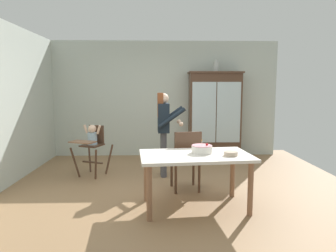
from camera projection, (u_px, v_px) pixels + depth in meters
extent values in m
plane|color=#93704C|center=(167.00, 191.00, 4.79)|extent=(6.24, 6.24, 0.00)
cube|color=beige|center=(164.00, 99.00, 7.23)|extent=(5.32, 0.06, 2.70)
cube|color=#4C3323|center=(214.00, 116.00, 7.05)|extent=(1.17, 0.42, 1.94)
cube|color=#4C3323|center=(215.00, 73.00, 6.93)|extent=(1.23, 0.48, 0.04)
cube|color=silver|center=(204.00, 113.00, 6.82)|extent=(0.53, 0.01, 1.36)
cube|color=silver|center=(229.00, 112.00, 6.84)|extent=(0.53, 0.01, 1.36)
cube|color=#4C3323|center=(215.00, 112.00, 7.04)|extent=(1.09, 0.36, 0.02)
cylinder|color=#B2B7B2|center=(216.00, 67.00, 6.91)|extent=(0.13, 0.13, 0.22)
cylinder|color=#B2B7B2|center=(216.00, 61.00, 6.90)|extent=(0.07, 0.07, 0.05)
cylinder|color=#4C3323|center=(75.00, 162.00, 5.50)|extent=(0.17, 0.10, 0.56)
cylinder|color=#4C3323|center=(96.00, 165.00, 5.34)|extent=(0.10, 0.18, 0.56)
cylinder|color=#4C3323|center=(90.00, 157.00, 5.90)|extent=(0.10, 0.18, 0.56)
cylinder|color=#4C3323|center=(109.00, 159.00, 5.75)|extent=(0.17, 0.10, 0.56)
cube|color=#4C3323|center=(93.00, 162.00, 5.63)|extent=(0.40, 0.20, 0.02)
cube|color=#4C3323|center=(92.00, 145.00, 5.58)|extent=(0.44, 0.44, 0.02)
cube|color=#4C3323|center=(97.00, 134.00, 5.71)|extent=(0.29, 0.15, 0.34)
cube|color=brown|center=(83.00, 142.00, 5.32)|extent=(0.50, 0.39, 0.02)
cylinder|color=#9EBCD1|center=(92.00, 138.00, 5.59)|extent=(0.17, 0.17, 0.22)
sphere|color=beige|center=(92.00, 129.00, 5.57)|extent=(0.15, 0.15, 0.15)
cylinder|color=beige|center=(86.00, 129.00, 5.62)|extent=(0.11, 0.08, 0.17)
cylinder|color=beige|center=(99.00, 130.00, 5.52)|extent=(0.11, 0.08, 0.17)
cylinder|color=#47474C|center=(164.00, 155.00, 5.51)|extent=(0.11, 0.11, 0.82)
cylinder|color=#47474C|center=(163.00, 153.00, 5.68)|extent=(0.11, 0.11, 0.82)
cube|color=#19232D|center=(163.00, 118.00, 5.51)|extent=(0.21, 0.37, 0.52)
cube|color=white|center=(169.00, 118.00, 5.52)|extent=(0.01, 0.06, 0.49)
sphere|color=beige|center=(163.00, 98.00, 5.47)|extent=(0.19, 0.19, 0.19)
cube|color=brown|center=(160.00, 105.00, 5.48)|extent=(0.11, 0.20, 0.44)
cylinder|color=#19232D|center=(172.00, 118.00, 5.32)|extent=(0.49, 0.09, 0.37)
sphere|color=beige|center=(181.00, 124.00, 5.34)|extent=(0.08, 0.08, 0.08)
cylinder|color=#19232D|center=(170.00, 116.00, 5.72)|extent=(0.49, 0.09, 0.37)
sphere|color=beige|center=(179.00, 121.00, 5.74)|extent=(0.08, 0.08, 0.08)
cube|color=silver|center=(195.00, 156.00, 4.06)|extent=(1.54, 1.00, 0.04)
cylinder|color=brown|center=(149.00, 193.00, 3.70)|extent=(0.07, 0.07, 0.70)
cylinder|color=brown|center=(250.00, 189.00, 3.86)|extent=(0.07, 0.07, 0.70)
cylinder|color=brown|center=(146.00, 177.00, 4.37)|extent=(0.07, 0.07, 0.70)
cylinder|color=brown|center=(232.00, 174.00, 4.53)|extent=(0.07, 0.07, 0.70)
cylinder|color=white|center=(202.00, 149.00, 4.13)|extent=(0.28, 0.28, 0.10)
cylinder|color=pink|center=(202.00, 145.00, 4.13)|extent=(0.27, 0.27, 0.01)
cylinder|color=#F2E5CC|center=(202.00, 143.00, 4.12)|extent=(0.01, 0.01, 0.06)
cone|color=yellow|center=(202.00, 140.00, 4.12)|extent=(0.02, 0.02, 0.02)
sphere|color=red|center=(207.00, 144.00, 4.09)|extent=(0.04, 0.04, 0.04)
cylinder|color=#C6AD93|center=(231.00, 154.00, 3.97)|extent=(0.18, 0.18, 0.05)
cylinder|color=#4C3323|center=(193.00, 172.00, 5.08)|extent=(0.04, 0.04, 0.45)
cylinder|color=#4C3323|center=(172.00, 173.00, 5.02)|extent=(0.04, 0.04, 0.45)
cylinder|color=#4C3323|center=(199.00, 178.00, 4.71)|extent=(0.04, 0.04, 0.45)
cylinder|color=#4C3323|center=(176.00, 180.00, 4.66)|extent=(0.04, 0.04, 0.45)
cube|color=brown|center=(185.00, 161.00, 4.84)|extent=(0.49, 0.49, 0.03)
cube|color=#4C3323|center=(188.00, 148.00, 4.61)|extent=(0.42, 0.09, 0.48)
cylinder|color=#4C3323|center=(200.00, 147.00, 4.64)|extent=(0.03, 0.03, 0.48)
cylinder|color=#4C3323|center=(176.00, 148.00, 4.58)|extent=(0.03, 0.03, 0.48)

